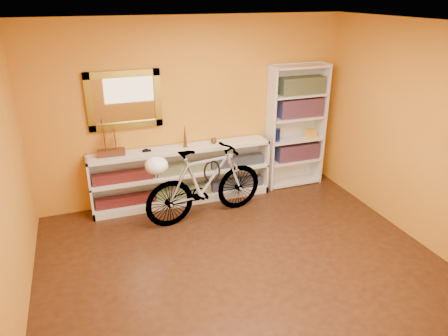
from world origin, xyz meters
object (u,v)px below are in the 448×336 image
object	(u,v)px
console_unit	(182,175)
helmet	(156,166)
bookcase	(296,127)
bicycle	(205,183)

from	to	relation	value
console_unit	helmet	world-z (taller)	helmet
bookcase	bicycle	distance (m)	1.79
console_unit	bookcase	xyz separation A→B (m)	(1.82, 0.03, 0.52)
bicycle	helmet	world-z (taller)	bicycle
bookcase	helmet	size ratio (longest dim) A/B	6.54
helmet	bookcase	bearing A→B (deg)	16.38
helmet	bicycle	bearing A→B (deg)	9.05
console_unit	bicycle	xyz separation A→B (m)	(0.18, -0.55, 0.09)
bookcase	bicycle	xyz separation A→B (m)	(-1.64, -0.57, -0.44)
bookcase	helmet	bearing A→B (deg)	-163.62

